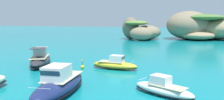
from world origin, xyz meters
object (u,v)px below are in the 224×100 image
motorboat_charcoal (41,59)px  channel_buoy (82,67)px  islet_large (200,27)px  motorboat_white (163,89)px  islet_small (141,31)px  motorboat_yellow (115,64)px  motorboat_navy (59,84)px

motorboat_charcoal → channel_buoy: bearing=-6.8°
islet_large → motorboat_white: (-10.71, -69.99, -3.77)m
islet_large → channel_buoy: size_ratio=23.38×
motorboat_white → channel_buoy: (-12.50, 9.37, -0.32)m
islet_small → motorboat_white: 64.06m
motorboat_charcoal → motorboat_yellow: (12.72, 0.16, -0.25)m
motorboat_charcoal → motorboat_yellow: size_ratio=1.36×
islet_large → motorboat_yellow: bearing=-107.1°
islet_small → motorboat_navy: bearing=-89.4°
channel_buoy → motorboat_navy: bearing=-78.8°
motorboat_white → channel_buoy: motorboat_white is taller
motorboat_charcoal → motorboat_white: 22.79m
motorboat_charcoal → motorboat_navy: 16.21m
motorboat_navy → motorboat_charcoal: bearing=128.7°
islet_small → motorboat_white: size_ratio=2.52×
motorboat_navy → channel_buoy: 11.96m
islet_small → channel_buoy: islet_small is taller
motorboat_white → channel_buoy: bearing=143.2°
islet_small → motorboat_yellow: islet_small is taller
motorboat_white → motorboat_yellow: bearing=126.0°
motorboat_navy → islet_large: bearing=73.9°
islet_large → motorboat_charcoal: (-31.04, -59.70, -3.46)m
motorboat_white → motorboat_charcoal: bearing=153.1°
motorboat_yellow → channel_buoy: size_ratio=5.01×
motorboat_white → channel_buoy: 15.62m
motorboat_charcoal → motorboat_navy: (10.13, -12.65, 0.05)m
islet_small → channel_buoy: (-1.64, -53.71, -2.95)m
islet_large → motorboat_white: bearing=-98.7°
islet_large → motorboat_charcoal: 67.37m
motorboat_charcoal → motorboat_white: bearing=-26.9°
motorboat_navy → channel_buoy: (-2.31, 11.72, -0.68)m
islet_small → motorboat_yellow: size_ratio=2.31×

